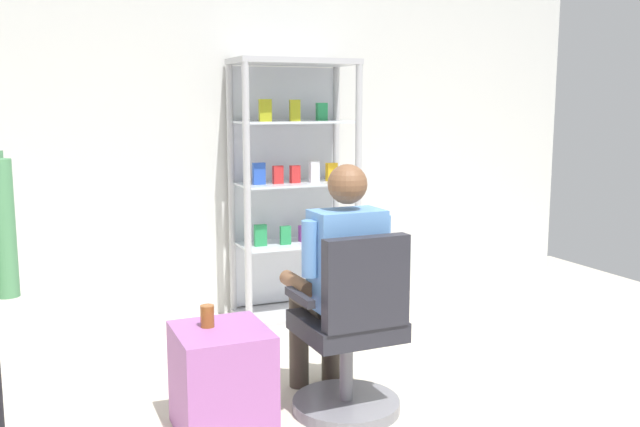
# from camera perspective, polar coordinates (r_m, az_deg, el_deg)

# --- Properties ---
(back_wall) EXTENTS (6.00, 0.10, 2.70)m
(back_wall) POSITION_cam_1_polar(r_m,az_deg,el_deg) (5.35, -7.28, 6.29)
(back_wall) COLOR silver
(back_wall) RESTS_ON ground
(display_cabinet_main) EXTENTS (0.90, 0.45, 1.90)m
(display_cabinet_main) POSITION_cam_1_polar(r_m,az_deg,el_deg) (5.28, -2.31, 2.10)
(display_cabinet_main) COLOR #B7B7BC
(display_cabinet_main) RESTS_ON ground
(office_chair) EXTENTS (0.57, 0.56, 0.96)m
(office_chair) POSITION_cam_1_polar(r_m,az_deg,el_deg) (3.64, 2.54, -10.25)
(office_chair) COLOR slate
(office_chair) RESTS_ON ground
(seated_shopkeeper) EXTENTS (0.49, 0.57, 1.29)m
(seated_shopkeeper) POSITION_cam_1_polar(r_m,az_deg,el_deg) (3.70, 1.43, -4.82)
(seated_shopkeeper) COLOR #3F382D
(seated_shopkeeper) RESTS_ON ground
(storage_crate) EXTENTS (0.43, 0.47, 0.52)m
(storage_crate) POSITION_cam_1_polar(r_m,az_deg,el_deg) (3.55, -7.90, -13.18)
(storage_crate) COLOR #9E599E
(storage_crate) RESTS_ON ground
(tea_glass) EXTENTS (0.07, 0.07, 0.11)m
(tea_glass) POSITION_cam_1_polar(r_m,az_deg,el_deg) (3.48, -9.07, -8.17)
(tea_glass) COLOR brown
(tea_glass) RESTS_ON storage_crate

